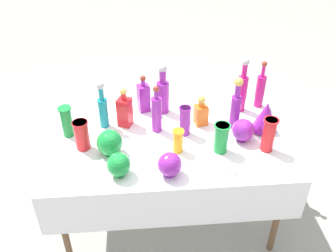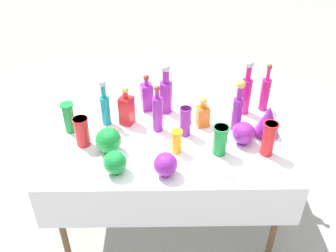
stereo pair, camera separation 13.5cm
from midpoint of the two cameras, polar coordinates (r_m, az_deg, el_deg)
The scene contains 23 objects.
ground_plane at distance 3.05m, azimuth 1.30°, elevation -13.28°, with size 40.00×40.00×0.00m, color gray.
display_table at distance 2.54m, azimuth 1.54°, elevation -3.50°, with size 1.61×0.97×0.76m.
tall_bottle_0 at distance 2.61m, azimuth -8.11°, elevation 2.97°, with size 0.06×0.06×0.35m.
tall_bottle_1 at distance 2.52m, azimuth -0.06°, elevation 2.05°, with size 0.07×0.07×0.35m.
tall_bottle_2 at distance 2.71m, azimuth 1.11°, elevation 5.02°, with size 0.09×0.09×0.38m.
tall_bottle_3 at distance 2.85m, azimuth 15.91°, elevation 4.91°, with size 0.07×0.07×0.37m.
tall_bottle_4 at distance 2.76m, azimuth 13.18°, elevation 5.02°, with size 0.07×0.07×0.42m.
tall_bottle_5 at distance 2.57m, azimuth 12.05°, elevation 2.56°, with size 0.07×0.07×0.39m.
square_decanter_0 at distance 2.75m, azimuth -1.83°, elevation 4.56°, with size 0.10×0.10×0.29m.
square_decanter_1 at distance 2.61m, azimuth 6.78°, elevation 1.82°, with size 0.10×0.10×0.22m.
square_decanter_2 at distance 2.61m, azimuth -4.87°, elevation 2.54°, with size 0.11×0.11×0.29m.
slender_vase_0 at distance 2.37m, azimuth 9.58°, elevation -2.05°, with size 0.10×0.10×0.20m.
slender_vase_1 at distance 2.36m, azimuth 2.96°, elevation -2.25°, with size 0.08×0.08×0.16m.
slender_vase_2 at distance 2.45m, azimuth -11.47°, elevation -0.77°, with size 0.10×0.10×0.20m.
slender_vase_3 at distance 2.42m, azimuth 16.67°, elevation -1.80°, with size 0.10×0.10×0.24m.
slender_vase_4 at distance 2.59m, azimuth -13.46°, elevation 1.34°, with size 0.09×0.09×0.22m.
slender_vase_5 at distance 2.50m, azimuth 4.22°, elevation 0.79°, with size 0.08×0.08×0.21m.
fluted_vase_0 at distance 2.60m, azimuth 16.43°, elevation 0.86°, with size 0.18×0.18×0.22m.
round_bowl_0 at distance 2.22m, azimuth -6.34°, elevation -5.58°, with size 0.14×0.14×0.15m.
round_bowl_1 at distance 2.20m, azimuth 1.39°, elevation -5.91°, with size 0.14×0.14×0.15m.
round_bowl_2 at distance 2.38m, azimuth -7.48°, elevation -2.19°, with size 0.17×0.17×0.17m.
round_bowl_3 at distance 2.49m, azimuth 12.97°, elevation -1.08°, with size 0.15×0.15×0.16m.
price_tag_left at distance 2.26m, azimuth 10.92°, elevation -7.43°, with size 0.06×0.01×0.03m, color white.
Camera 2 is at (-0.03, -2.00, 2.30)m, focal length 40.00 mm.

